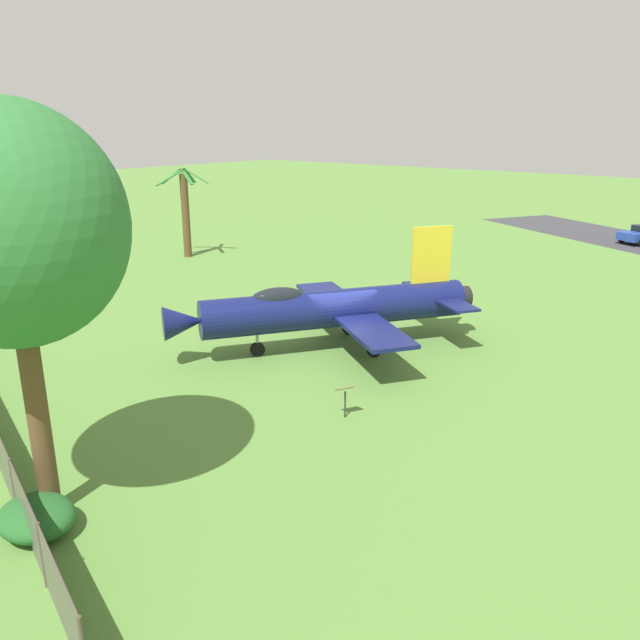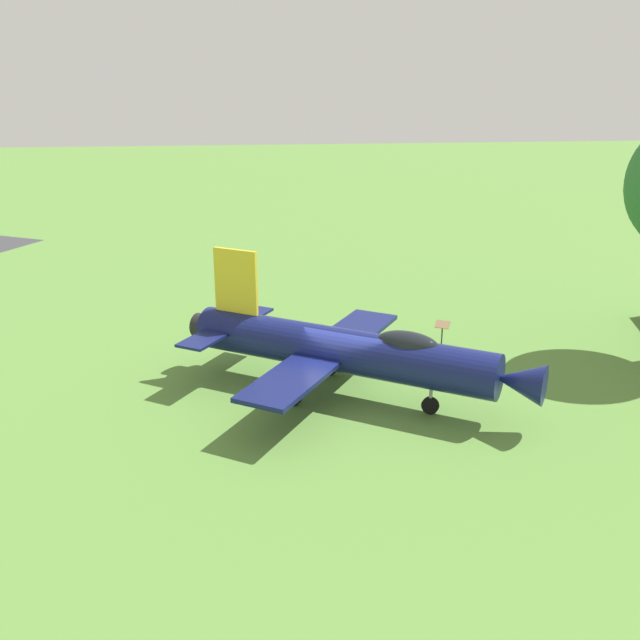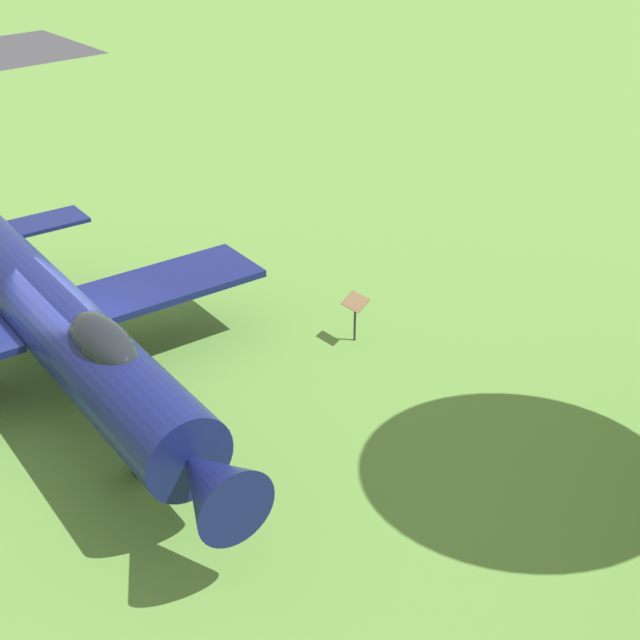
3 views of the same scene
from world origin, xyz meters
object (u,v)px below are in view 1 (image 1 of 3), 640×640
object	(u,v)px
shade_tree	(10,228)
palm_tree	(185,213)
shrub_near_fence	(36,517)
display_jet	(328,308)
info_plaque	(345,393)

from	to	relation	value
shade_tree	palm_tree	size ratio (longest dim) A/B	1.58
shade_tree	palm_tree	distance (m)	31.18
shade_tree	shrub_near_fence	xyz separation A→B (m)	(0.62, 0.52, -6.62)
display_jet	shrub_near_fence	world-z (taller)	display_jet
shrub_near_fence	info_plaque	distance (m)	9.55
palm_tree	info_plaque	xyz separation A→B (m)	(13.32, 24.15, -2.25)
display_jet	info_plaque	size ratio (longest dim) A/B	10.62
shrub_near_fence	info_plaque	world-z (taller)	info_plaque
display_jet	info_plaque	xyz separation A→B (m)	(4.71, 4.47, -0.94)
shade_tree	display_jet	bearing A→B (deg)	-171.42
shrub_near_fence	shade_tree	bearing A→B (deg)	-139.81
info_plaque	palm_tree	bearing A→B (deg)	-118.88
shade_tree	info_plaque	xyz separation A→B (m)	(-8.72, 2.45, -6.17)
info_plaque	shade_tree	bearing A→B (deg)	-15.68
display_jet	info_plaque	bearing A→B (deg)	76.44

